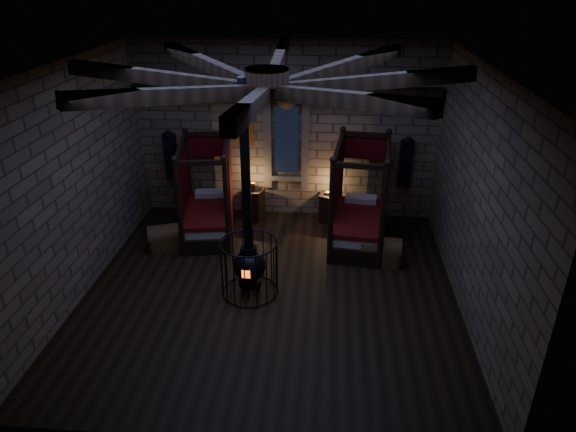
# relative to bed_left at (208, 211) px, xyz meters

# --- Properties ---
(room) EXTENTS (7.02, 7.02, 4.29)m
(room) POSITION_rel_bed_left_xyz_m (1.70, -2.19, 3.21)
(room) COLOR black
(room) RESTS_ON ground
(bed_left) EXTENTS (1.39, 2.20, 2.15)m
(bed_left) POSITION_rel_bed_left_xyz_m (0.00, 0.00, 0.00)
(bed_left) COLOR black
(bed_left) RESTS_ON ground
(bed_right) EXTENTS (1.35, 2.26, 2.25)m
(bed_right) POSITION_rel_bed_left_xyz_m (3.43, -0.12, 0.03)
(bed_right) COLOR black
(bed_right) RESTS_ON ground
(trunk_left) EXTENTS (0.90, 0.74, 0.58)m
(trunk_left) POSITION_rel_bed_left_xyz_m (-0.75, -0.83, -0.28)
(trunk_left) COLOR brown
(trunk_left) RESTS_ON ground
(trunk_right) EXTENTS (0.86, 0.60, 0.60)m
(trunk_right) POSITION_rel_bed_left_xyz_m (3.88, -1.05, -0.27)
(trunk_right) COLOR brown
(trunk_right) RESTS_ON ground
(nightstand_left) EXTENTS (0.58, 0.57, 0.95)m
(nightstand_left) POSITION_rel_bed_left_xyz_m (0.93, 0.79, -0.13)
(nightstand_left) COLOR black
(nightstand_left) RESTS_ON ground
(nightstand_right) EXTENTS (0.51, 0.49, 0.75)m
(nightstand_right) POSITION_rel_bed_left_xyz_m (2.75, 0.84, -0.18)
(nightstand_right) COLOR black
(nightstand_right) RESTS_ON ground
(stove) EXTENTS (1.07, 1.07, 4.05)m
(stove) POSITION_rel_bed_left_xyz_m (1.32, -2.37, 0.12)
(stove) COLOR black
(stove) RESTS_ON ground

